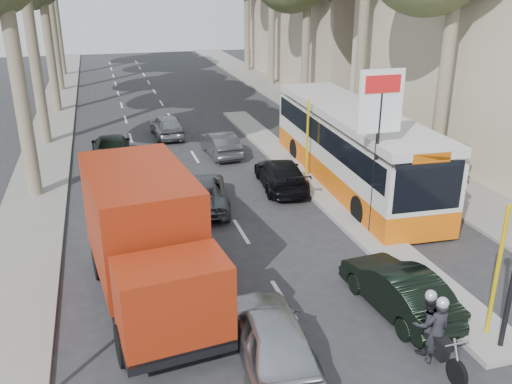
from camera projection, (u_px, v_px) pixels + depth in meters
ground at (345, 337)px, 13.18m from camera, size 120.00×120.00×0.00m
sidewalk_right at (305, 106)px, 37.79m from camera, size 3.20×70.00×0.12m
median_left at (56, 111)px, 36.14m from camera, size 2.40×64.00×0.12m
traffic_island at (306, 177)px, 23.85m from camera, size 1.50×26.00×0.16m
billboard at (378, 129)px, 17.17m from camera, size 1.50×12.10×5.60m
silver_hatchback at (272, 336)px, 12.10m from camera, size 1.87×4.06×1.35m
dark_hatchback at (398, 289)px, 14.04m from camera, size 1.67×3.94×1.26m
queue_car_a at (200, 192)px, 20.63m from camera, size 2.57×4.57×1.21m
queue_car_b at (281, 174)px, 22.55m from camera, size 2.12×4.34×1.22m
queue_car_c at (167, 126)px, 30.10m from camera, size 1.69×3.80×1.27m
queue_car_d at (220, 144)px, 26.84m from camera, size 1.46×3.69×1.19m
queue_car_e at (112, 148)px, 25.96m from camera, size 1.86×4.52×1.31m
red_truck at (146, 238)px, 14.06m from camera, size 3.15×6.78×3.50m
city_bus at (351, 144)px, 22.73m from camera, size 3.31×12.53×3.27m
motorcycle at (432, 329)px, 12.13m from camera, size 0.75×2.05×1.75m
pedestrian_near at (454, 180)px, 20.51m from camera, size 1.13×1.24×1.94m
pedestrian_far at (460, 167)px, 21.90m from camera, size 1.38×0.91×1.96m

